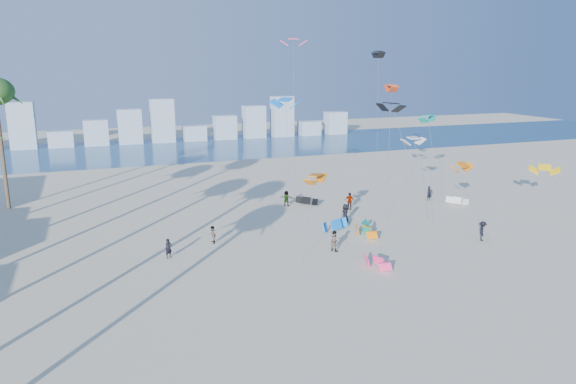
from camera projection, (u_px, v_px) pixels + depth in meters
name	position (u px, v px, depth m)	size (l,w,h in m)	color
ground	(336.00, 333.00, 31.11)	(220.00, 220.00, 0.00)	beige
ocean	(163.00, 150.00, 96.77)	(220.00, 220.00, 0.00)	navy
kitesurfer_near	(169.00, 248.00, 42.88)	(0.58, 0.38, 1.60)	black
kitesurfer_mid	(334.00, 241.00, 44.48)	(0.85, 0.66, 1.74)	gray
kitesurfers_far	(351.00, 211.00, 53.29)	(26.81, 18.32, 1.85)	black
grounded_kites	(365.00, 223.00, 50.74)	(19.29, 21.86, 1.00)	#FA377D
flying_kites	(373.00, 103.00, 56.09)	(29.08, 29.32, 18.49)	orange
distant_skyline	(149.00, 127.00, 104.77)	(85.00, 3.00, 8.40)	#9EADBF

